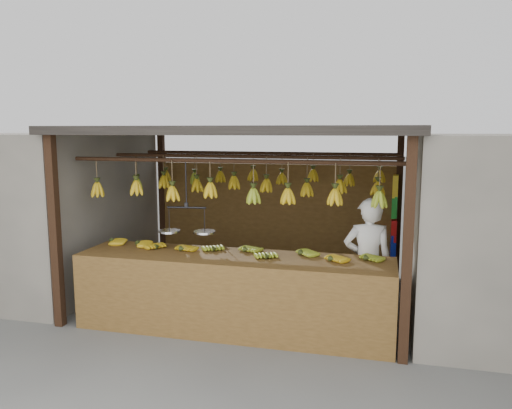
# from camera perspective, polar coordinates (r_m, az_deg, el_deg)

# --- Properties ---
(ground) EXTENTS (80.00, 80.00, 0.00)m
(ground) POSITION_cam_1_polar(r_m,az_deg,el_deg) (7.15, -0.60, -10.71)
(ground) COLOR #5B5B57
(stall) EXTENTS (4.30, 3.30, 2.40)m
(stall) POSITION_cam_1_polar(r_m,az_deg,el_deg) (7.08, 0.06, 5.41)
(stall) COLOR black
(stall) RESTS_ON ground
(neighbor_left) EXTENTS (3.00, 3.00, 2.30)m
(neighbor_left) POSITION_cam_1_polar(r_m,az_deg,el_deg) (8.51, -24.78, -0.41)
(neighbor_left) COLOR slate
(neighbor_left) RESTS_ON ground
(counter) EXTENTS (3.69, 0.84, 0.96)m
(counter) POSITION_cam_1_polar(r_m,az_deg,el_deg) (5.79, -2.98, -7.93)
(counter) COLOR brown
(counter) RESTS_ON ground
(hanging_bananas) EXTENTS (3.60, 2.25, 0.38)m
(hanging_bananas) POSITION_cam_1_polar(r_m,az_deg,el_deg) (6.78, -0.62, 2.29)
(hanging_bananas) COLOR gold
(hanging_bananas) RESTS_ON ground
(balance_scale) EXTENTS (0.69, 0.31, 0.88)m
(balance_scale) POSITION_cam_1_polar(r_m,az_deg,el_deg) (6.08, -7.90, -2.62)
(balance_scale) COLOR black
(balance_scale) RESTS_ON ground
(vendor) EXTENTS (0.62, 0.46, 1.57)m
(vendor) POSITION_cam_1_polar(r_m,az_deg,el_deg) (6.13, 12.63, -6.53)
(vendor) COLOR white
(vendor) RESTS_ON ground
(bag_bundles) EXTENTS (0.08, 0.26, 1.26)m
(bag_bundles) POSITION_cam_1_polar(r_m,az_deg,el_deg) (7.99, 15.51, -1.41)
(bag_bundles) COLOR yellow
(bag_bundles) RESTS_ON ground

